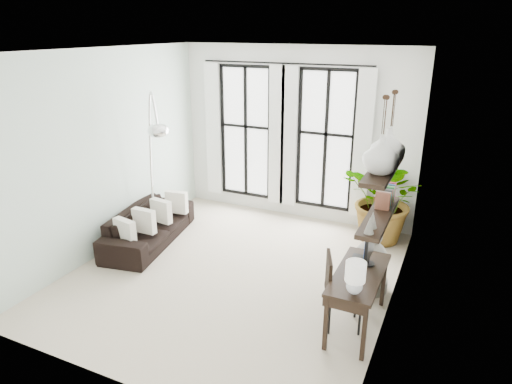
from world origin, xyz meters
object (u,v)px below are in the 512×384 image
Objects in this scene: desk at (358,278)px; buddha at (370,263)px; desk_chair at (337,287)px; plant at (387,200)px; arc_lamp at (153,137)px; sofa at (149,226)px.

buddha is at bearing 91.90° from desk.
desk is 1.34× the size of desk_chair.
plant is 1.62× the size of desk_chair.
plant is 0.60× the size of arc_lamp.
sofa is 2.18× the size of buddha.
sofa is 3.72m from buddha.
desk is at bearing -13.62° from desk_chair.
sofa is 1.53m from arc_lamp.
sofa is 1.63× the size of desk.
arc_lamp reaches higher than desk_chair.
buddha reaches higher than sofa.
desk is (0.12, -2.62, -0.06)m from plant.
buddha is (0.20, 1.01, -0.14)m from desk_chair.
arc_lamp is at bearing 163.55° from desk.
sofa is 3.88m from desk.
desk_chair is at bearing -100.92° from buddha.
buddha is (0.09, -1.63, -0.37)m from plant.
plant is 1.62× the size of buddha.
arc_lamp reaches higher than desk.
buddha is (-0.03, 0.98, -0.31)m from desk.
arc_lamp is at bearing -43.52° from sofa.
buddha is (3.71, 0.08, 0.10)m from sofa.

